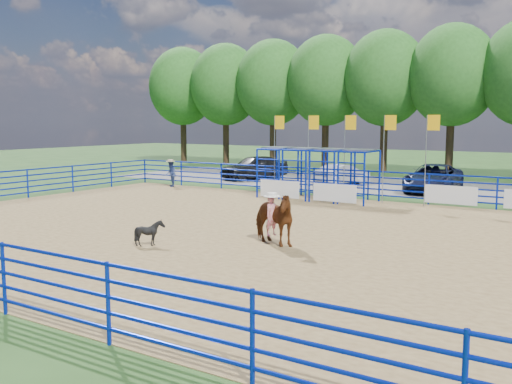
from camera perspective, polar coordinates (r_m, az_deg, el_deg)
ground at (r=20.08m, az=0.66°, el=-4.15°), size 120.00×120.00×0.00m
arena_dirt at (r=20.08m, az=0.66°, el=-4.13°), size 30.00×20.00×0.02m
gravel_strip at (r=35.53m, az=15.22°, el=0.53°), size 40.00×10.00×0.01m
horse_and_rider at (r=18.05m, az=1.60°, el=-2.45°), size 2.21×1.52×2.30m
calf at (r=18.25m, az=-10.58°, el=-4.03°), size 0.79×0.71×0.83m
spectator_cowboy at (r=34.39m, az=-8.53°, el=1.88°), size 0.94×0.96×1.61m
car_a at (r=38.65m, az=-0.17°, el=2.52°), size 3.63×5.18×1.64m
car_b at (r=35.81m, az=8.63°, el=1.76°), size 2.61×4.02×1.25m
car_c at (r=33.19m, az=17.34°, el=1.34°), size 2.92×5.66×1.53m
perimeter_fence at (r=19.95m, az=0.66°, el=-2.04°), size 30.10×20.10×1.50m
chute_assembly at (r=28.50m, az=6.76°, el=1.70°), size 19.32×2.41×4.20m
treeline at (r=44.14m, az=19.08°, el=11.42°), size 56.40×6.40×11.24m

